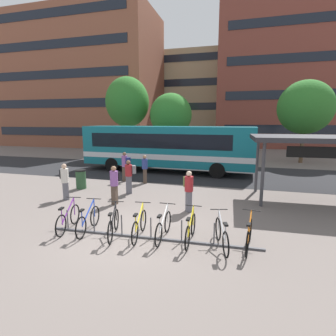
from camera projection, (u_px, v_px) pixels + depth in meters
ground at (131, 234)px, 8.39m from camera, size 200.00×200.00×0.00m
bus_lane_asphalt at (190, 173)px, 18.30m from camera, size 80.00×7.20×0.01m
city_bus at (168, 147)px, 18.41m from camera, size 12.11×3.02×3.20m
bike_rack at (151, 236)px, 8.02m from camera, size 6.68×0.35×0.70m
parked_bicycle_purple_0 at (68, 219)px, 8.65m from camera, size 0.53×1.70×0.99m
parked_bicycle_blue_1 at (88, 221)px, 8.48m from camera, size 0.52×1.72×0.99m
parked_bicycle_black_2 at (113, 225)px, 8.16m from camera, size 0.65×1.67×0.99m
parked_bicycle_yellow_3 at (139, 226)px, 8.09m from camera, size 0.52×1.72×0.99m
parked_bicycle_white_4 at (163, 227)px, 7.99m from camera, size 0.52×1.72×0.99m
parked_bicycle_yellow_5 at (190, 230)px, 7.77m from camera, size 0.52×1.72×0.99m
parked_bicycle_silver_6 at (222, 235)px, 7.41m from camera, size 0.64×1.67×0.99m
parked_bicycle_orange_7 at (249, 236)px, 7.38m from camera, size 0.52×1.72×0.99m
transit_shelter at (317, 141)px, 11.27m from camera, size 5.50×3.42×2.93m
commuter_navy_pack_0 at (125, 165)px, 15.55m from camera, size 0.57×0.40×1.76m
commuter_grey_pack_1 at (129, 174)px, 12.90m from camera, size 0.60×0.56×1.68m
commuter_black_pack_2 at (145, 167)px, 15.12m from camera, size 0.50×0.60×1.64m
commuter_black_pack_3 at (65, 179)px, 11.92m from camera, size 0.60×0.56×1.68m
commuter_olive_pack_4 at (189, 188)px, 10.36m from camera, size 0.52×0.60×1.65m
commuter_black_pack_5 at (115, 182)px, 11.26m from camera, size 0.34×0.52×1.69m
trash_bin at (81, 179)px, 13.93m from camera, size 0.55×0.55×1.03m
street_tree_0 at (127, 102)px, 25.83m from camera, size 4.27×4.27×7.85m
street_tree_1 at (305, 107)px, 21.88m from camera, size 4.50×4.50×6.94m
street_tree_2 at (171, 115)px, 24.57m from camera, size 3.94×3.94×6.14m
building_left_wing at (81, 83)px, 38.69m from camera, size 22.60×10.66×18.27m
building_right_wing at (289, 71)px, 37.17m from camera, size 19.11×13.15×21.09m
building_centre_block at (215, 100)px, 45.91m from camera, size 18.98×12.99×14.51m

